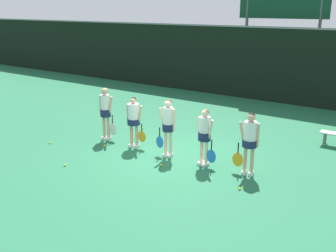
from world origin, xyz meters
name	(u,v)px	position (x,y,z in m)	size (l,w,h in m)	color
ground_plane	(168,155)	(0.00, 0.00, 0.00)	(140.00, 140.00, 0.00)	#216642
fence_windscreen	(273,65)	(0.00, 8.55, 1.75)	(60.00, 0.08, 3.48)	black
scoreboard	(283,7)	(-0.08, 9.43, 4.33)	(4.26, 0.15, 5.55)	#515156
player_0	(106,109)	(-2.59, 0.04, 1.05)	(0.64, 0.35, 1.78)	tan
player_1	(134,118)	(-1.33, -0.01, 0.97)	(0.69, 0.40, 1.65)	tan
player_2	(168,123)	(0.03, -0.08, 1.05)	(0.61, 0.34, 1.77)	beige
player_3	(205,133)	(1.28, -0.06, 0.97)	(0.64, 0.36, 1.65)	beige
player_4	(250,138)	(2.56, 0.08, 1.02)	(0.68, 0.39, 1.72)	tan
tennis_ball_0	(240,189)	(2.81, -0.94, 0.03)	(0.07, 0.07, 0.07)	#CCE033
tennis_ball_1	(50,143)	(-3.82, -1.39, 0.03)	(0.07, 0.07, 0.07)	#CCE033
tennis_ball_2	(65,165)	(-1.93, -2.40, 0.03)	(0.07, 0.07, 0.07)	#CCE033
tennis_ball_3	(161,165)	(0.33, -0.84, 0.04)	(0.07, 0.07, 0.07)	#CCE033
tennis_ball_4	(142,128)	(-2.32, 1.64, 0.04)	(0.07, 0.07, 0.07)	#CCE033
tennis_ball_5	(105,146)	(-2.12, -0.57, 0.04)	(0.07, 0.07, 0.07)	#CCE033
tennis_ball_6	(131,129)	(-2.57, 1.28, 0.03)	(0.07, 0.07, 0.07)	#CCE033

